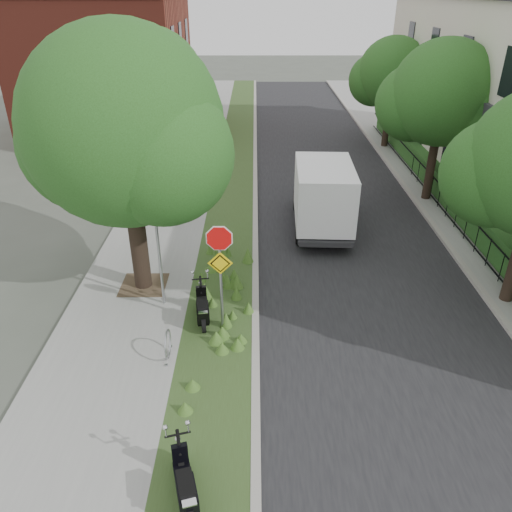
{
  "coord_description": "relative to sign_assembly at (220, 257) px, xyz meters",
  "views": [
    {
      "loc": [
        -0.51,
        -10.46,
        8.44
      ],
      "look_at": [
        -0.48,
        2.53,
        1.3
      ],
      "focal_mm": 35.0,
      "sensor_mm": 36.0,
      "label": 1
    }
  ],
  "objects": [
    {
      "name": "utility_cabinet",
      "position": [
        -2.45,
        7.05,
        -1.62
      ],
      "size": [
        1.06,
        0.85,
        1.23
      ],
      "color": "#262628",
      "rests_on": "ground"
    },
    {
      "name": "kerb_far",
      "position": [
        7.9,
        9.42,
        -2.26
      ],
      "size": [
        0.2,
        60.0,
        0.13
      ],
      "primitive_type": "cube",
      "color": "#9E9991",
      "rests_on": "ground"
    },
    {
      "name": "scooter_near",
      "position": [
        -0.56,
        0.24,
        -1.83
      ],
      "size": [
        0.48,
        1.63,
        0.78
      ],
      "color": "black",
      "rests_on": "ground"
    },
    {
      "name": "box_truck",
      "position": [
        3.44,
        6.63,
        -0.85
      ],
      "size": [
        2.18,
        5.08,
        2.26
      ],
      "color": "#262628",
      "rests_on": "ground"
    },
    {
      "name": "street_tree_main",
      "position": [
        -2.68,
        2.28,
        2.48
      ],
      "size": [
        6.21,
        5.54,
        7.66
      ],
      "color": "black",
      "rests_on": "ground"
    },
    {
      "name": "far_tree_c",
      "position": [
        8.34,
        17.46,
        1.63
      ],
      "size": [
        4.37,
        3.89,
        5.93
      ],
      "color": "black",
      "rests_on": "ground"
    },
    {
      "name": "brick_building",
      "position": [
        -8.1,
        21.42,
        1.88
      ],
      "size": [
        9.4,
        10.4,
        8.3
      ],
      "color": "maroon",
      "rests_on": "ground"
    },
    {
      "name": "kerb_near",
      "position": [
        0.9,
        9.42,
        -2.26
      ],
      "size": [
        0.2,
        60.0,
        0.13
      ],
      "primitive_type": "cube",
      "color": "#9E9991",
      "rests_on": "ground"
    },
    {
      "name": "bare_post",
      "position": [
        -1.8,
        1.22,
        -0.21
      ],
      "size": [
        0.08,
        0.08,
        4.0
      ],
      "color": "#A5A8AD",
      "rests_on": "ground"
    },
    {
      "name": "verge",
      "position": [
        -0.1,
        9.42,
        -2.27
      ],
      "size": [
        2.0,
        60.0,
        0.12
      ],
      "primitive_type": "cube",
      "color": "#34491F",
      "rests_on": "ground"
    },
    {
      "name": "scooter_far",
      "position": [
        -0.35,
        -5.26,
        -1.83
      ],
      "size": [
        0.63,
        1.61,
        0.78
      ],
      "color": "black",
      "rests_on": "ground"
    },
    {
      "name": "footpath_far",
      "position": [
        9.6,
        9.42,
        -2.27
      ],
      "size": [
        3.2,
        60.0,
        0.12
      ],
      "primitive_type": "cube",
      "color": "gray",
      "rests_on": "ground"
    },
    {
      "name": "sign_assembly",
      "position": [
        0.0,
        0.0,
        0.0
      ],
      "size": [
        0.94,
        0.08,
        3.22
      ],
      "color": "#A5A8AD",
      "rests_on": "ground"
    },
    {
      "name": "hedge_far",
      "position": [
        9.3,
        9.42,
        -1.66
      ],
      "size": [
        1.0,
        24.0,
        1.1
      ],
      "primitive_type": "cube",
      "color": "#194619",
      "rests_on": "footpath_far"
    },
    {
      "name": "far_tree_b",
      "position": [
        8.34,
        9.46,
        2.04
      ],
      "size": [
        4.83,
        4.31,
        6.56
      ],
      "color": "black",
      "rests_on": "ground"
    },
    {
      "name": "road",
      "position": [
        4.4,
        9.42,
        -2.32
      ],
      "size": [
        7.0,
        60.0,
        0.01
      ],
      "primitive_type": "cube",
      "color": "black",
      "rests_on": "ground"
    },
    {
      "name": "ground",
      "position": [
        1.4,
        -0.58,
        -2.33
      ],
      "size": [
        120.0,
        120.0,
        0.0
      ],
      "primitive_type": "plane",
      "color": "#4C5147",
      "rests_on": "ground"
    },
    {
      "name": "fence_far",
      "position": [
        8.6,
        9.42,
        -1.66
      ],
      "size": [
        0.04,
        24.0,
        1.0
      ],
      "color": "black",
      "rests_on": "ground"
    },
    {
      "name": "bike_hoop",
      "position": [
        -1.3,
        -1.18,
        -1.83
      ],
      "size": [
        0.06,
        0.78,
        0.77
      ],
      "color": "#A5A8AD",
      "rests_on": "ground"
    },
    {
      "name": "sidewalk_near",
      "position": [
        -2.85,
        9.42,
        -2.27
      ],
      "size": [
        3.5,
        60.0,
        0.12
      ],
      "primitive_type": "cube",
      "color": "gray",
      "rests_on": "ground"
    }
  ]
}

